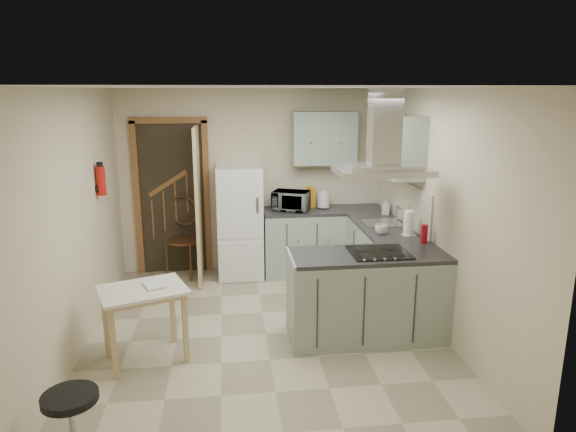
{
  "coord_description": "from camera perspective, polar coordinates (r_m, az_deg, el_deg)",
  "views": [
    {
      "loc": [
        -0.36,
        -4.9,
        2.47
      ],
      "look_at": [
        0.29,
        0.45,
        1.15
      ],
      "focal_mm": 32.0,
      "sensor_mm": 36.0,
      "label": 1
    }
  ],
  "objects": [
    {
      "name": "book",
      "position": [
        4.92,
        -15.66,
        -7.08
      ],
      "size": [
        0.26,
        0.3,
        0.11
      ],
      "primitive_type": "imported",
      "rotation": [
        0.0,
        0.0,
        0.41
      ],
      "color": "brown",
      "rests_on": "drop_leaf_table"
    },
    {
      "name": "wall_cabinet_back",
      "position": [
        6.97,
        3.99,
        8.64
      ],
      "size": [
        0.85,
        0.35,
        0.7
      ],
      "primitive_type": "cube",
      "color": "#9EB2A0",
      "rests_on": "back_wall"
    },
    {
      "name": "sink",
      "position": [
        6.33,
        10.4,
        -0.77
      ],
      "size": [
        0.45,
        0.4,
        0.01
      ],
      "primitive_type": "cube",
      "color": "silver",
      "rests_on": "counter_right"
    },
    {
      "name": "extractor_hood",
      "position": [
        5.0,
        10.48,
        4.91
      ],
      "size": [
        0.9,
        0.55,
        0.1
      ],
      "primitive_type": "cube",
      "color": "silver",
      "rests_on": "ceiling"
    },
    {
      "name": "fridge",
      "position": [
        6.92,
        -5.37,
        -0.68
      ],
      "size": [
        0.6,
        0.6,
        1.5
      ],
      "primitive_type": "cube",
      "color": "white",
      "rests_on": "floor"
    },
    {
      "name": "counter_back",
      "position": [
        7.07,
        1.68,
        -2.83
      ],
      "size": [
        1.08,
        0.6,
        0.9
      ],
      "primitive_type": "cube",
      "color": "#9EB2A0",
      "rests_on": "floor"
    },
    {
      "name": "fire_extinguisher",
      "position": [
        6.04,
        -20.07,
        3.69
      ],
      "size": [
        0.1,
        0.1,
        0.32
      ],
      "primitive_type": "cylinder",
      "color": "#B2140F",
      "rests_on": "left_wall"
    },
    {
      "name": "paper_towel",
      "position": [
        5.83,
        13.28,
        -0.75
      ],
      "size": [
        0.12,
        0.12,
        0.29
      ],
      "primitive_type": "cylinder",
      "rotation": [
        0.0,
        0.0,
        0.05
      ],
      "color": "white",
      "rests_on": "counter_right"
    },
    {
      "name": "cup",
      "position": [
        5.85,
        10.31,
        -1.48
      ],
      "size": [
        0.15,
        0.15,
        0.11
      ],
      "primitive_type": "imported",
      "rotation": [
        0.0,
        0.0,
        -0.09
      ],
      "color": "silver",
      "rests_on": "counter_right"
    },
    {
      "name": "microwave",
      "position": [
        6.89,
        0.35,
        1.71
      ],
      "size": [
        0.56,
        0.48,
        0.26
      ],
      "primitive_type": "imported",
      "rotation": [
        0.0,
        0.0,
        -0.39
      ],
      "color": "black",
      "rests_on": "counter_back"
    },
    {
      "name": "wall_cabinet_right",
      "position": [
        6.11,
        12.19,
        7.64
      ],
      "size": [
        0.35,
        0.9,
        0.7
      ],
      "primitive_type": "cube",
      "color": "#9EB2A0",
      "rests_on": "right_wall"
    },
    {
      "name": "floor",
      "position": [
        5.5,
        -2.48,
        -12.94
      ],
      "size": [
        4.2,
        4.2,
        0.0
      ],
      "primitive_type": "plane",
      "color": "#BCAF92",
      "rests_on": "ground"
    },
    {
      "name": "back_wall",
      "position": [
        7.11,
        -3.92,
        3.87
      ],
      "size": [
        3.6,
        0.0,
        3.6
      ],
      "primitive_type": "plane",
      "rotation": [
        1.57,
        0.0,
        0.0
      ],
      "color": "beige",
      "rests_on": "floor"
    },
    {
      "name": "kettle",
      "position": [
        7.02,
        3.96,
        1.85
      ],
      "size": [
        0.2,
        0.2,
        0.25
      ],
      "primitive_type": "cylinder",
      "rotation": [
        0.0,
        0.0,
        -0.24
      ],
      "color": "white",
      "rests_on": "counter_back"
    },
    {
      "name": "cereal_box",
      "position": [
        7.13,
        2.54,
        2.16
      ],
      "size": [
        0.11,
        0.19,
        0.27
      ],
      "primitive_type": "cube",
      "rotation": [
        0.0,
        0.0,
        0.22
      ],
      "color": "orange",
      "rests_on": "counter_back"
    },
    {
      "name": "drop_leaf_table",
      "position": [
        5.06,
        -15.61,
        -11.51
      ],
      "size": [
        0.91,
        0.8,
        0.71
      ],
      "primitive_type": "cube",
      "rotation": [
        0.0,
        0.0,
        0.36
      ],
      "color": "tan",
      "rests_on": "floor"
    },
    {
      "name": "bentwood_chair",
      "position": [
        7.07,
        -11.46,
        -2.71
      ],
      "size": [
        0.58,
        0.58,
        0.99
      ],
      "primitive_type": "cube",
      "rotation": [
        0.0,
        0.0,
        -0.41
      ],
      "color": "#472517",
      "rests_on": "floor"
    },
    {
      "name": "counter_right",
      "position": [
        6.62,
        9.78,
        -4.2
      ],
      "size": [
        0.6,
        1.95,
        0.9
      ],
      "primitive_type": "cube",
      "color": "#9EB2A0",
      "rests_on": "floor"
    },
    {
      "name": "right_wall",
      "position": [
        5.49,
        16.45,
        0.35
      ],
      "size": [
        0.0,
        4.2,
        4.2
      ],
      "primitive_type": "plane",
      "rotation": [
        1.57,
        0.0,
        -1.57
      ],
      "color": "beige",
      "rests_on": "floor"
    },
    {
      "name": "doorway",
      "position": [
        7.15,
        -12.72,
        1.98
      ],
      "size": [
        1.1,
        0.12,
        2.1
      ],
      "primitive_type": "cube",
      "color": "brown",
      "rests_on": "floor"
    },
    {
      "name": "splashback",
      "position": [
        7.23,
        3.73,
        3.23
      ],
      "size": [
        1.68,
        0.02,
        0.5
      ],
      "primitive_type": "cube",
      "color": "beige",
      "rests_on": "counter_back"
    },
    {
      "name": "red_bottle",
      "position": [
        5.59,
        14.9,
        -1.93
      ],
      "size": [
        0.09,
        0.09,
        0.2
      ],
      "primitive_type": "cylinder",
      "rotation": [
        0.0,
        0.0,
        0.39
      ],
      "color": "#A30D18",
      "rests_on": "peninsula"
    },
    {
      "name": "ceiling",
      "position": [
        4.91,
        -2.79,
        14.1
      ],
      "size": [
        4.2,
        4.2,
        0.0
      ],
      "primitive_type": "plane",
      "rotation": [
        3.14,
        0.0,
        0.0
      ],
      "color": "silver",
      "rests_on": "back_wall"
    },
    {
      "name": "peninsula",
      "position": [
        5.32,
        8.84,
        -8.74
      ],
      "size": [
        1.55,
        0.65,
        0.9
      ],
      "primitive_type": "cube",
      "color": "#9EB2A0",
      "rests_on": "floor"
    },
    {
      "name": "left_wall",
      "position": [
        5.25,
        -22.62,
        -0.76
      ],
      "size": [
        0.0,
        4.2,
        4.2
      ],
      "primitive_type": "plane",
      "rotation": [
        1.57,
        0.0,
        1.57
      ],
      "color": "beige",
      "rests_on": "floor"
    },
    {
      "name": "stool",
      "position": [
        4.04,
        -22.78,
        -20.74
      ],
      "size": [
        0.49,
        0.49,
        0.5
      ],
      "primitive_type": "cylinder",
      "rotation": [
        0.0,
        0.0,
        0.41
      ],
      "color": "black",
      "rests_on": "floor"
    },
    {
      "name": "soap_bottle",
      "position": [
        6.79,
        10.8,
        1.06
      ],
      "size": [
        0.12,
        0.12,
        0.21
      ],
      "primitive_type": "imported",
      "rotation": [
        0.0,
        0.0,
        -0.29
      ],
      "color": "silver",
      "rests_on": "counter_right"
    },
    {
      "name": "hob",
      "position": [
        5.19,
        10.09,
        -4.0
      ],
      "size": [
        0.58,
        0.5,
        0.01
      ],
      "primitive_type": "cube",
      "color": "black",
      "rests_on": "peninsula"
    }
  ]
}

